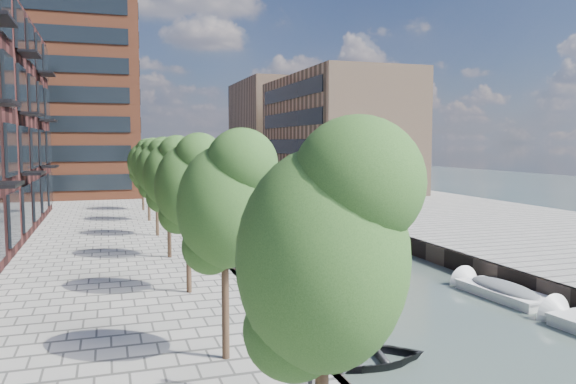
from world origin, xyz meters
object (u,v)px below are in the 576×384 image
tree_5 (148,163)px  tree_3 (168,172)px  sloop_0 (362,363)px  sloop_4 (198,236)px  sloop_3 (198,232)px  tree_1 (224,198)px  motorboat_1 (496,291)px  tree_6 (142,160)px  bridge (196,183)px  car (307,187)px  tree_4 (156,166)px  motorboat_3 (373,243)px  tree_0 (323,244)px  tree_2 (187,181)px  sloop_2 (230,270)px  motorboat_4 (304,215)px

tree_5 → tree_3: bearing=-90.0°
sloop_0 → sloop_4: 25.25m
sloop_3 → tree_1: bearing=178.3°
motorboat_1 → tree_6: bearing=114.8°
tree_5 → sloop_0: tree_5 is taller
bridge → car: size_ratio=3.17×
tree_1 → tree_4: same height
tree_6 → motorboat_3: tree_6 is taller
tree_0 → tree_5: 35.00m
tree_1 → sloop_0: bearing=10.6°
sloop_3 → car: bearing=-34.9°
tree_4 → sloop_0: bearing=-77.7°
tree_6 → car: (18.91, 10.84, -3.61)m
tree_2 → motorboat_1: size_ratio=1.19×
tree_6 → tree_3: bearing=-90.0°
tree_0 → motorboat_1: bearing=44.1°
bridge → motorboat_3: 42.96m
sloop_0 → motorboat_3: 19.77m
sloop_4 → motorboat_3: motorboat_3 is taller
tree_6 → sloop_2: (3.18, -20.58, -5.31)m
sloop_0 → sloop_2: size_ratio=0.97×
sloop_3 → sloop_4: 1.79m
sloop_2 → sloop_3: (0.37, 13.40, 0.00)m
sloop_0 → sloop_3: (-0.84, 26.99, 0.00)m
tree_6 → motorboat_1: bearing=-65.2°
sloop_2 → sloop_3: 13.40m
sloop_4 → motorboat_4: size_ratio=0.87×
tree_1 → tree_4: bearing=90.0°
motorboat_3 → car: (5.38, 27.49, 1.50)m
sloop_4 → motorboat_4: bearing=-47.2°
tree_2 → tree_0: bearing=-90.0°
motorboat_1 → motorboat_3: 12.36m
bridge → tree_2: size_ratio=2.18×
motorboat_1 → motorboat_3: bearing=89.5°
tree_1 → tree_3: same height
tree_1 → motorboat_1: 15.55m
motorboat_1 → tree_3: bearing=149.2°
car → tree_1: bearing=-104.3°
bridge → motorboat_4: (5.52, -27.76, -1.17)m
tree_2 → tree_6: (0.00, 28.00, 0.00)m
motorboat_1 → sloop_4: bearing=116.8°
tree_2 → motorboat_3: (13.53, 11.35, -5.11)m
tree_4 → bridge: bearing=78.0°
tree_0 → sloop_3: bearing=84.2°
tree_2 → tree_4: same height
sloop_3 → tree_0: bearing=179.7°
bridge → tree_1: bearing=-97.9°
bridge → tree_0: size_ratio=2.18×
tree_0 → sloop_0: (4.39, 7.82, -5.31)m
tree_4 → sloop_3: (3.55, 6.81, -5.31)m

